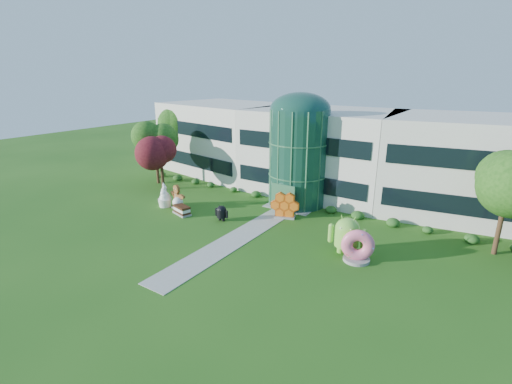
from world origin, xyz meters
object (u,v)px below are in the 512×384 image
Objects in this scene: android_green at (347,233)px; donut at (358,245)px; gingerbread at (177,196)px; android_black at (221,212)px.

android_green is 1.33× the size of donut.
gingerbread is (-19.04, 0.75, -0.01)m from donut.
android_green reaches higher than android_black.
donut is (1.10, -0.69, -0.42)m from android_green.
android_green is 17.95m from gingerbread.
android_black is 0.63× the size of gingerbread.
gingerbread is at bearing 156.22° from donut.
android_black is 0.68× the size of donut.
donut reaches higher than gingerbread.
android_black is at bearing 170.56° from android_green.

